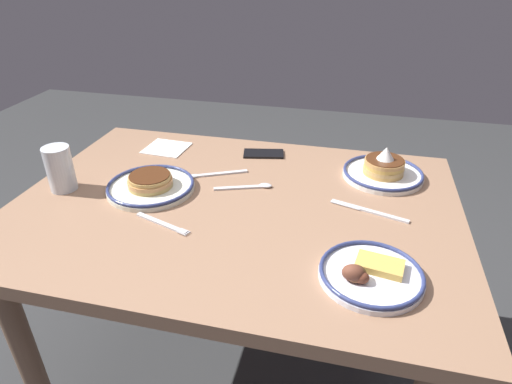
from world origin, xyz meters
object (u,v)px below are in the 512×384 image
(fork_far, at_px, (217,174))
(drinking_glass, at_px, (60,171))
(cell_phone, at_px, (264,154))
(tea_spoon, at_px, (251,187))
(plate_far_companion, at_px, (370,274))
(paper_napkin, at_px, (167,148))
(plate_center_pancakes, at_px, (383,170))
(fork_near, at_px, (163,224))
(butter_knife, at_px, (369,211))
(plate_near_main, at_px, (151,185))

(fork_far, bearing_deg, drinking_glass, 24.91)
(cell_phone, relative_size, tea_spoon, 0.82)
(plate_far_companion, xyz_separation_m, tea_spoon, (0.37, -0.35, -0.01))
(plate_far_companion, bearing_deg, paper_napkin, -37.27)
(cell_phone, bearing_deg, plate_center_pancakes, 158.01)
(fork_near, xyz_separation_m, butter_knife, (-0.55, -0.20, -0.00))
(plate_center_pancakes, height_order, drinking_glass, drinking_glass)
(plate_far_companion, height_order, paper_napkin, plate_far_companion)
(paper_napkin, xyz_separation_m, fork_far, (-0.25, 0.16, 0.00))
(plate_center_pancakes, distance_m, butter_knife, 0.23)
(cell_phone, height_order, fork_far, cell_phone)
(plate_far_companion, distance_m, butter_knife, 0.29)
(fork_far, height_order, tea_spoon, tea_spoon)
(cell_phone, bearing_deg, butter_knife, 129.37)
(plate_center_pancakes, height_order, fork_near, plate_center_pancakes)
(drinking_glass, relative_size, tea_spoon, 0.80)
(drinking_glass, distance_m, fork_far, 0.48)
(cell_phone, bearing_deg, plate_far_companion, 111.04)
(plate_near_main, xyz_separation_m, plate_far_companion, (-0.67, 0.27, -0.00))
(tea_spoon, bearing_deg, plate_far_companion, 136.16)
(drinking_glass, distance_m, cell_phone, 0.68)
(plate_center_pancakes, xyz_separation_m, paper_napkin, (0.78, -0.05, -0.02))
(cell_phone, bearing_deg, drinking_glass, 24.03)
(plate_near_main, relative_size, drinking_glass, 1.92)
(paper_napkin, distance_m, fork_near, 0.51)
(plate_near_main, height_order, paper_napkin, plate_near_main)
(fork_near, distance_m, tea_spoon, 0.32)
(paper_napkin, xyz_separation_m, tea_spoon, (-0.38, 0.22, 0.00))
(plate_near_main, relative_size, butter_knife, 1.21)
(fork_near, bearing_deg, plate_center_pancakes, -143.90)
(plate_center_pancakes, relative_size, cell_phone, 1.80)
(plate_far_companion, height_order, drinking_glass, drinking_glass)
(paper_napkin, height_order, tea_spoon, tea_spoon)
(fork_near, bearing_deg, plate_near_main, -56.22)
(fork_near, relative_size, fork_far, 0.94)
(plate_far_companion, distance_m, drinking_glass, 0.96)
(fork_near, bearing_deg, paper_napkin, -67.53)
(plate_near_main, distance_m, butter_knife, 0.66)
(fork_near, bearing_deg, cell_phone, -108.49)
(paper_napkin, height_order, fork_near, fork_near)
(plate_far_companion, bearing_deg, fork_far, -39.47)
(plate_near_main, bearing_deg, tea_spoon, -164.14)
(butter_knife, bearing_deg, plate_center_pancakes, -100.09)
(plate_near_main, bearing_deg, paper_napkin, -74.92)
(fork_far, xyz_separation_m, tea_spoon, (-0.13, 0.06, 0.00))
(cell_phone, distance_m, fork_near, 0.53)
(butter_knife, bearing_deg, fork_far, -13.38)
(paper_napkin, bearing_deg, drinking_glass, 62.83)
(drinking_glass, bearing_deg, cell_phone, -144.54)
(plate_near_main, height_order, fork_near, plate_near_main)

